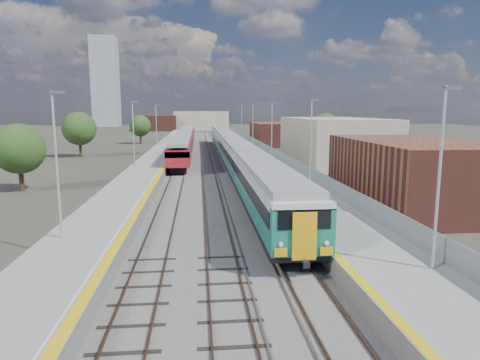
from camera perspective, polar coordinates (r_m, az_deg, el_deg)
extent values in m
plane|color=#47443A|center=(64.69, -2.78, 2.61)|extent=(320.00, 320.00, 0.00)
cube|color=#565451|center=(67.10, -4.80, 2.86)|extent=(10.50, 155.00, 0.06)
cube|color=#4C3323|center=(69.68, -2.33, 3.19)|extent=(0.07, 160.00, 0.14)
cube|color=#4C3323|center=(69.77, -1.15, 3.20)|extent=(0.07, 160.00, 0.14)
cube|color=#4C3323|center=(69.57, -5.22, 3.15)|extent=(0.07, 160.00, 0.14)
cube|color=#4C3323|center=(69.59, -4.03, 3.17)|extent=(0.07, 160.00, 0.14)
cube|color=#4C3323|center=(69.64, -8.10, 3.10)|extent=(0.07, 160.00, 0.14)
cube|color=#4C3323|center=(69.59, -6.92, 3.12)|extent=(0.07, 160.00, 0.14)
cube|color=gray|center=(69.66, -2.61, 3.18)|extent=(0.08, 160.00, 0.10)
cube|color=gray|center=(69.60, -3.76, 3.16)|extent=(0.08, 160.00, 0.10)
cube|color=slate|center=(67.55, 1.58, 3.33)|extent=(4.70, 155.00, 1.00)
cube|color=gray|center=(67.50, 1.58, 3.76)|extent=(4.70, 155.00, 0.03)
cube|color=gold|center=(67.28, -0.20, 3.76)|extent=(0.40, 155.00, 0.01)
cube|color=gray|center=(67.75, 3.43, 4.27)|extent=(0.06, 155.00, 1.20)
cylinder|color=#9EA0A3|center=(19.03, 25.00, -0.01)|extent=(0.12, 0.12, 7.50)
cube|color=#4C4C4F|center=(18.97, 26.43, 10.94)|extent=(0.70, 0.18, 0.14)
cylinder|color=#9EA0A3|center=(37.54, 9.43, 4.94)|extent=(0.12, 0.12, 7.50)
cube|color=#4C4C4F|center=(37.51, 9.95, 10.50)|extent=(0.70, 0.18, 0.14)
cylinder|color=#9EA0A3|center=(57.06, 4.26, 6.50)|extent=(0.12, 0.12, 7.50)
cube|color=#4C4C4F|center=(57.04, 4.55, 10.17)|extent=(0.70, 0.18, 0.14)
cylinder|color=#9EA0A3|center=(76.83, 1.72, 7.25)|extent=(0.12, 0.12, 7.50)
cube|color=#4C4C4F|center=(76.81, 1.92, 9.97)|extent=(0.70, 0.18, 0.14)
cylinder|color=#9EA0A3|center=(96.69, 0.22, 7.69)|extent=(0.12, 0.12, 7.50)
cube|color=#4C4C4F|center=(96.68, 0.37, 9.85)|extent=(0.70, 0.18, 0.14)
cube|color=slate|center=(67.31, -10.61, 3.16)|extent=(4.30, 155.00, 1.00)
cube|color=gray|center=(67.26, -10.63, 3.58)|extent=(4.30, 155.00, 0.03)
cube|color=gold|center=(67.12, -9.01, 3.63)|extent=(0.45, 155.00, 0.01)
cube|color=silver|center=(67.14, -9.31, 3.63)|extent=(0.08, 155.00, 0.01)
cylinder|color=#9EA0A3|center=(23.47, -23.24, 1.72)|extent=(0.12, 0.12, 7.50)
cube|color=#4C4C4F|center=(23.24, -23.23, 10.69)|extent=(0.70, 0.18, 0.14)
cylinder|color=#9EA0A3|center=(48.78, -14.01, 5.78)|extent=(0.12, 0.12, 7.50)
cube|color=#4C4C4F|center=(48.67, -13.89, 10.07)|extent=(0.70, 0.18, 0.14)
cylinder|color=#9EA0A3|center=(74.57, -11.10, 7.02)|extent=(0.12, 0.12, 7.50)
cube|color=#4C4C4F|center=(74.50, -10.99, 9.83)|extent=(0.70, 0.18, 0.14)
cube|color=brown|center=(36.74, 22.19, 0.87)|extent=(9.00, 16.00, 5.20)
cube|color=tan|center=(62.31, 12.35, 5.11)|extent=(11.00, 22.00, 6.40)
cube|color=brown|center=(93.70, 4.39, 6.16)|extent=(8.00, 18.00, 4.80)
cube|color=tan|center=(164.22, -5.19, 7.89)|extent=(20.00, 14.00, 7.00)
cube|color=brown|center=(159.94, -10.96, 7.47)|extent=(14.00, 12.00, 5.60)
cube|color=gray|center=(208.81, -17.50, 12.34)|extent=(11.00, 11.00, 40.00)
cube|color=black|center=(29.47, 3.51, -3.76)|extent=(2.79, 20.04, 0.47)
cube|color=#136356|center=(29.29, 3.53, -2.19)|extent=(2.90, 20.04, 1.17)
cube|color=black|center=(29.12, 3.54, -0.41)|extent=(2.96, 20.04, 0.80)
cube|color=silver|center=(29.02, 3.56, 0.83)|extent=(2.90, 20.04, 0.49)
cube|color=gray|center=(28.96, 3.56, 1.68)|extent=(2.57, 20.04, 0.41)
cube|color=black|center=(49.54, -0.20, 1.61)|extent=(2.79, 20.04, 0.47)
cube|color=#136356|center=(49.43, -0.20, 2.55)|extent=(2.90, 20.04, 1.17)
cube|color=black|center=(49.33, -0.20, 3.62)|extent=(2.96, 20.04, 0.80)
cube|color=silver|center=(49.27, -0.20, 4.36)|extent=(2.90, 20.04, 0.49)
cube|color=gray|center=(49.24, -0.20, 4.86)|extent=(2.57, 20.04, 0.41)
cube|color=black|center=(69.88, -1.76, 3.87)|extent=(2.79, 20.04, 0.47)
cube|color=#136356|center=(69.80, -1.76, 4.54)|extent=(2.90, 20.04, 1.17)
cube|color=black|center=(69.73, -1.77, 5.29)|extent=(2.96, 20.04, 0.80)
cube|color=silver|center=(69.69, -1.77, 5.82)|extent=(2.90, 20.04, 0.49)
cube|color=gray|center=(69.66, -1.77, 6.17)|extent=(2.57, 20.04, 0.41)
cube|color=black|center=(90.31, -2.62, 5.10)|extent=(2.79, 20.04, 0.47)
cube|color=#136356|center=(90.25, -2.62, 5.62)|extent=(2.90, 20.04, 1.17)
cube|color=black|center=(90.19, -2.63, 6.21)|extent=(2.96, 20.04, 0.80)
cube|color=silver|center=(90.16, -2.63, 6.61)|extent=(2.90, 20.04, 0.49)
cube|color=gray|center=(90.14, -2.63, 6.89)|extent=(2.57, 20.04, 0.41)
cube|color=#136356|center=(19.38, 8.32, -6.83)|extent=(2.88, 0.62, 2.16)
cube|color=black|center=(18.92, 8.59, -5.30)|extent=(2.36, 0.06, 0.82)
cube|color=gold|center=(19.06, 8.59, -7.44)|extent=(1.08, 0.10, 2.16)
cube|color=black|center=(58.44, -7.88, 2.27)|extent=(1.89, 16.03, 0.65)
cube|color=maroon|center=(58.27, -7.92, 3.80)|extent=(2.78, 18.86, 1.98)
cube|color=black|center=(58.23, -7.93, 4.29)|extent=(2.84, 18.86, 0.69)
cube|color=gray|center=(58.15, -7.95, 5.26)|extent=(2.48, 18.86, 0.40)
cube|color=black|center=(77.68, -7.31, 4.02)|extent=(1.89, 16.03, 0.65)
cube|color=maroon|center=(77.55, -7.34, 5.18)|extent=(2.78, 18.86, 1.98)
cube|color=black|center=(77.52, -7.35, 5.54)|extent=(2.84, 18.86, 0.69)
cube|color=gray|center=(77.46, -7.36, 6.27)|extent=(2.48, 18.86, 0.40)
cube|color=black|center=(96.96, -6.97, 5.08)|extent=(1.89, 16.03, 0.65)
cube|color=maroon|center=(96.86, -6.99, 6.00)|extent=(2.78, 18.86, 1.98)
cube|color=black|center=(96.83, -7.00, 6.29)|extent=(2.84, 18.86, 0.69)
cube|color=gray|center=(96.78, -7.01, 6.88)|extent=(2.48, 18.86, 0.40)
cylinder|color=#382619|center=(44.99, -27.12, 0.05)|extent=(0.44, 0.44, 2.22)
sphere|color=#224119|center=(44.67, -27.40, 3.73)|extent=(4.69, 4.69, 4.69)
cylinder|color=#382619|center=(74.01, -20.52, 3.87)|extent=(0.44, 0.44, 2.54)
sphere|color=#224119|center=(73.80, -20.66, 6.43)|extent=(5.36, 5.36, 5.36)
cylinder|color=#382619|center=(98.90, -13.10, 5.36)|extent=(0.44, 0.44, 2.24)
sphere|color=#224119|center=(98.75, -13.17, 7.05)|extent=(4.72, 4.72, 4.72)
cylinder|color=#382619|center=(84.55, 11.17, 4.86)|extent=(0.44, 0.44, 2.43)
sphere|color=#224119|center=(84.37, 11.24, 7.01)|extent=(5.14, 5.14, 5.14)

